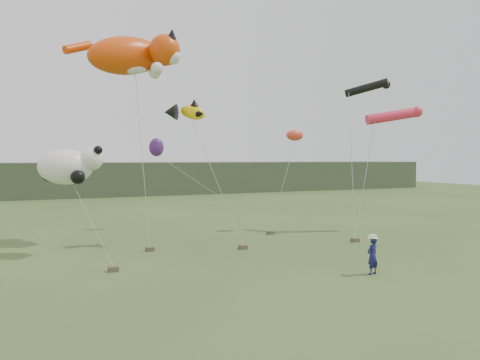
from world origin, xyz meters
name	(u,v)px	position (x,y,z in m)	size (l,w,h in m)	color
ground	(294,270)	(0.00, 0.00, 0.00)	(120.00, 120.00, 0.00)	#385123
headland	(89,179)	(-3.11, 44.69, 1.92)	(90.00, 13.00, 4.00)	#2D3D28
festival_attendant	(372,256)	(2.40, -1.86, 0.73)	(0.53, 0.35, 1.46)	#161852
sandbag_anchors	(235,246)	(-0.36, 5.23, 0.10)	(13.39, 5.87, 0.20)	brown
cat_kite	(135,55)	(-4.38, 9.69, 10.16)	(6.05, 3.58, 2.76)	#DC4208
fish_kite	(185,112)	(-2.20, 7.66, 6.97)	(2.42, 1.57, 1.23)	yellow
tube_kites	(388,106)	(11.07, 7.20, 7.85)	(4.24, 3.02, 2.92)	black
panda_kite	(70,166)	(-8.00, 7.02, 4.16)	(2.92, 1.89, 1.82)	white
misc_kites	(216,142)	(1.18, 11.82, 5.56)	(9.01, 4.65, 1.69)	#E04126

